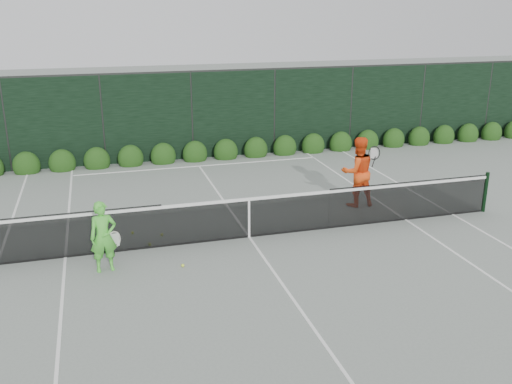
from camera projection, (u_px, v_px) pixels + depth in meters
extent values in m
plane|color=gray|center=(249.00, 237.00, 13.37)|extent=(80.00, 80.00, 0.00)
cylinder|color=black|center=(485.00, 192.00, 14.87)|extent=(0.10, 0.10, 1.07)
cube|color=black|center=(59.00, 236.00, 12.11)|extent=(4.40, 0.01, 1.02)
cube|color=black|center=(249.00, 218.00, 13.22)|extent=(4.00, 0.01, 0.96)
cube|color=black|center=(410.00, 201.00, 14.30)|extent=(4.40, 0.01, 1.02)
cube|color=white|center=(249.00, 199.00, 13.07)|extent=(12.80, 0.03, 0.07)
cube|color=black|center=(249.00, 236.00, 13.36)|extent=(12.80, 0.02, 0.04)
cube|color=white|center=(249.00, 219.00, 13.22)|extent=(0.05, 0.03, 0.91)
imported|color=#52D03D|center=(103.00, 237.00, 11.49)|extent=(0.58, 0.42, 1.48)
torus|color=beige|center=(114.00, 240.00, 11.68)|extent=(0.29, 0.15, 0.30)
cylinder|color=black|center=(115.00, 251.00, 11.75)|extent=(0.10, 0.03, 0.30)
imported|color=#FF4D15|center=(358.00, 172.00, 15.20)|extent=(0.93, 0.73, 1.89)
torus|color=black|center=(374.00, 153.00, 14.94)|extent=(0.29, 0.14, 0.30)
cylinder|color=black|center=(374.00, 162.00, 15.02)|extent=(0.10, 0.03, 0.30)
cube|color=white|center=(453.00, 214.00, 14.79)|extent=(0.06, 23.77, 0.01)
cube|color=white|center=(65.00, 257.00, 12.29)|extent=(0.06, 23.77, 0.01)
cube|color=white|center=(406.00, 220.00, 14.44)|extent=(0.06, 23.77, 0.01)
cube|color=white|center=(175.00, 132.00, 24.21)|extent=(11.03, 0.06, 0.01)
cube|color=white|center=(199.00, 166.00, 19.21)|extent=(8.23, 0.06, 0.01)
cube|color=white|center=(249.00, 237.00, 13.36)|extent=(0.06, 12.80, 0.01)
cube|color=black|center=(192.00, 116.00, 19.74)|extent=(32.00, 0.06, 3.00)
cube|color=#262826|center=(190.00, 71.00, 19.26)|extent=(32.00, 0.06, 0.06)
cylinder|color=#262826|center=(6.00, 126.00, 18.18)|extent=(0.08, 0.08, 3.00)
cylinder|color=#262826|center=(103.00, 121.00, 18.96)|extent=(0.08, 0.08, 3.00)
cylinder|color=#262826|center=(192.00, 116.00, 19.74)|extent=(0.08, 0.08, 3.00)
cylinder|color=#262826|center=(274.00, 112.00, 20.52)|extent=(0.08, 0.08, 3.00)
cylinder|color=#262826|center=(351.00, 108.00, 21.31)|extent=(0.08, 0.08, 3.00)
cylinder|color=#262826|center=(422.00, 104.00, 22.09)|extent=(0.08, 0.08, 3.00)
cylinder|color=#262826|center=(488.00, 101.00, 22.87)|extent=(0.08, 0.08, 3.00)
ellipsoid|color=#153B10|center=(27.00, 166.00, 18.38)|extent=(0.86, 0.65, 0.94)
ellipsoid|color=#153B10|center=(62.00, 163.00, 18.67)|extent=(0.86, 0.65, 0.94)
ellipsoid|color=#153B10|center=(97.00, 161.00, 18.96)|extent=(0.86, 0.65, 0.94)
ellipsoid|color=#153B10|center=(131.00, 159.00, 19.25)|extent=(0.86, 0.65, 0.94)
ellipsoid|color=#153B10|center=(163.00, 156.00, 19.53)|extent=(0.86, 0.65, 0.94)
ellipsoid|color=#153B10|center=(195.00, 154.00, 19.82)|extent=(0.86, 0.65, 0.94)
ellipsoid|color=#153B10|center=(226.00, 152.00, 20.11)|extent=(0.86, 0.65, 0.94)
ellipsoid|color=#153B10|center=(256.00, 150.00, 20.39)|extent=(0.86, 0.65, 0.94)
ellipsoid|color=#153B10|center=(285.00, 148.00, 20.68)|extent=(0.86, 0.65, 0.94)
ellipsoid|color=#153B10|center=(313.00, 146.00, 20.97)|extent=(0.86, 0.65, 0.94)
ellipsoid|color=#153B10|center=(341.00, 144.00, 21.25)|extent=(0.86, 0.65, 0.94)
ellipsoid|color=#153B10|center=(367.00, 142.00, 21.54)|extent=(0.86, 0.65, 0.94)
ellipsoid|color=#153B10|center=(394.00, 140.00, 21.83)|extent=(0.86, 0.65, 0.94)
ellipsoid|color=#153B10|center=(419.00, 138.00, 22.11)|extent=(0.86, 0.65, 0.94)
ellipsoid|color=#153B10|center=(444.00, 137.00, 22.40)|extent=(0.86, 0.65, 0.94)
ellipsoid|color=#153B10|center=(468.00, 135.00, 22.69)|extent=(0.86, 0.65, 0.94)
ellipsoid|color=#153B10|center=(491.00, 133.00, 22.97)|extent=(0.86, 0.65, 0.94)
sphere|color=#DBF737|center=(162.00, 235.00, 13.43)|extent=(0.07, 0.07, 0.07)
sphere|color=#DBF737|center=(183.00, 265.00, 11.85)|extent=(0.07, 0.07, 0.07)
sphere|color=#DBF737|center=(150.00, 244.00, 12.90)|extent=(0.07, 0.07, 0.07)
sphere|color=#DBF737|center=(132.00, 233.00, 13.53)|extent=(0.07, 0.07, 0.07)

